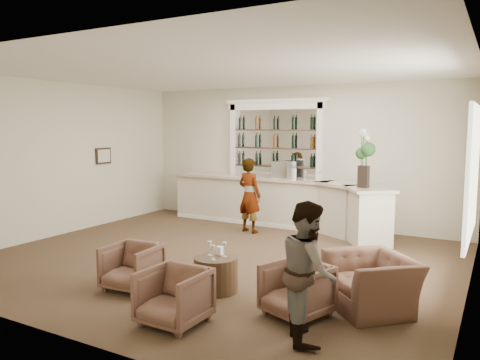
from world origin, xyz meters
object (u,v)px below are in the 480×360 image
cocktail_table (216,274)px  sommelier (250,195)px  armchair_right (297,290)px  espresso_machine (284,170)px  bar_counter (280,202)px  flower_vase (364,155)px  armchair_left (132,267)px  armchair_far (371,283)px  guest (308,271)px  armchair_center (174,297)px

cocktail_table → sommelier: size_ratio=0.38×
armchair_right → espresso_machine: espresso_machine is taller
sommelier → espresso_machine: bearing=-98.4°
bar_counter → flower_vase: bearing=-16.8°
armchair_left → armchair_far: armchair_far is taller
armchair_left → flower_vase: 5.04m
espresso_machine → guest: bearing=-52.7°
sommelier → armchair_center: 5.01m
cocktail_table → armchair_center: armchair_center is taller
bar_counter → guest: size_ratio=3.69×
armchair_left → armchair_center: 1.45m
cocktail_table → sommelier: bearing=110.9°
armchair_left → espresso_machine: bearing=84.2°
sommelier → armchair_left: 4.10m
armchair_center → armchair_far: (1.94, 1.61, 0.01)m
sommelier → espresso_machine: sommelier is taller
armchair_left → bar_counter: bearing=84.6°
guest → cocktail_table: bearing=34.3°
armchair_far → bar_counter: bearing=174.2°
armchair_left → espresso_machine: size_ratio=1.62×
bar_counter → armchair_right: size_ratio=7.79×
armchair_center → espresso_machine: size_ratio=1.66×
bar_counter → espresso_machine: (0.04, 0.10, 0.76)m
guest → armchair_center: bearing=74.2°
bar_counter → armchair_left: bar_counter is taller
cocktail_table → armchair_far: bearing=11.2°
armchair_center → espresso_machine: bearing=102.7°
bar_counter → guest: 5.86m
armchair_far → flower_vase: flower_vase is taller
armchair_far → armchair_left: bearing=-117.6°
cocktail_table → guest: bearing=-24.7°
sommelier → armchair_left: bearing=107.3°
armchair_center → flower_vase: flower_vase is taller
armchair_left → flower_vase: (2.21, 4.29, 1.46)m
cocktail_table → armchair_right: (1.35, -0.26, 0.08)m
sommelier → armchair_far: (3.46, -3.14, -0.48)m
armchair_center → armchair_right: (1.18, 0.93, -0.00)m
armchair_far → armchair_right: bearing=-91.9°
sommelier → bar_counter: bearing=-98.1°
guest → armchair_left: size_ratio=2.14×
sommelier → armchair_far: size_ratio=1.54×
armchair_far → flower_vase: 3.80m
sommelier → armchair_right: (2.70, -3.81, -0.50)m
sommelier → espresso_machine: size_ratio=3.70×
sommelier → armchair_center: sommelier is taller
armchair_right → armchair_far: size_ratio=0.68×
sommelier → guest: 5.30m
armchair_left → armchair_far: bearing=12.0°
armchair_center → flower_vase: bearing=80.9°
espresso_machine → bar_counter: bearing=-103.7°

